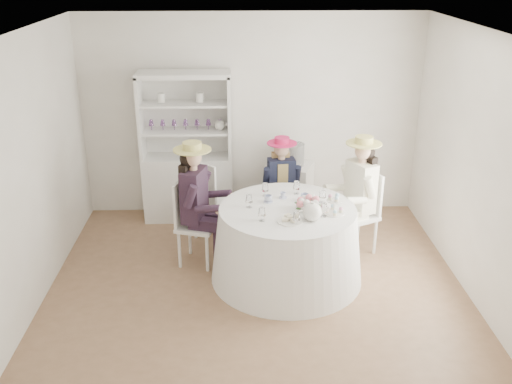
{
  "coord_description": "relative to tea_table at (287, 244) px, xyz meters",
  "views": [
    {
      "loc": [
        -0.18,
        -5.41,
        3.36
      ],
      "look_at": [
        0.0,
        0.1,
        1.05
      ],
      "focal_mm": 40.0,
      "sensor_mm": 36.0,
      "label": 1
    }
  ],
  "objects": [
    {
      "name": "teacup_a",
      "position": [
        -0.2,
        0.17,
        0.46
      ],
      "size": [
        0.11,
        0.11,
        0.07
      ],
      "primitive_type": "imported",
      "rotation": [
        0.0,
        0.0,
        0.24
      ],
      "color": "white",
      "rests_on": "tea_table"
    },
    {
      "name": "teacup_c",
      "position": [
        0.2,
        0.19,
        0.46
      ],
      "size": [
        0.12,
        0.12,
        0.08
      ],
      "primitive_type": "imported",
      "rotation": [
        0.0,
        0.0,
        -0.3
      ],
      "color": "white",
      "rests_on": "tea_table"
    },
    {
      "name": "flower_arrangement",
      "position": [
        0.2,
        -0.05,
        0.52
      ],
      "size": [
        0.2,
        0.2,
        0.07
      ],
      "rotation": [
        0.0,
        0.0,
        0.41
      ],
      "color": "pink",
      "rests_on": "tea_table"
    },
    {
      "name": "wall_right",
      "position": [
        1.91,
        -0.12,
        0.93
      ],
      "size": [
        0.0,
        4.5,
        4.5
      ],
      "primitive_type": "plane",
      "rotation": [
        1.57,
        0.0,
        -1.57
      ],
      "color": "silver",
      "rests_on": "ground"
    },
    {
      "name": "tea_table",
      "position": [
        0.0,
        0.0,
        0.0
      ],
      "size": [
        1.67,
        1.67,
        0.85
      ],
      "rotation": [
        0.0,
        0.0,
        0.18
      ],
      "color": "white",
      "rests_on": "ground"
    },
    {
      "name": "sandwich_plate",
      "position": [
        -0.0,
        -0.32,
        0.44
      ],
      "size": [
        0.27,
        0.27,
        0.06
      ],
      "rotation": [
        0.0,
        0.0,
        -0.29
      ],
      "color": "white",
      "rests_on": "tea_table"
    },
    {
      "name": "ceiling",
      "position": [
        -0.34,
        -0.12,
        2.28
      ],
      "size": [
        4.5,
        4.5,
        0.0
      ],
      "primitive_type": "plane",
      "rotation": [
        3.14,
        0.0,
        0.0
      ],
      "color": "white",
      "rests_on": "wall_back"
    },
    {
      "name": "hutch",
      "position": [
        -1.2,
        1.64,
        0.29
      ],
      "size": [
        1.26,
        0.65,
        1.99
      ],
      "rotation": [
        0.0,
        0.0,
        0.19
      ],
      "color": "silver",
      "rests_on": "ground"
    },
    {
      "name": "teacup_b",
      "position": [
        -0.03,
        0.28,
        0.46
      ],
      "size": [
        0.07,
        0.07,
        0.06
      ],
      "primitive_type": "imported",
      "rotation": [
        0.0,
        0.0,
        0.18
      ],
      "color": "white",
      "rests_on": "tea_table"
    },
    {
      "name": "stemware_set",
      "position": [
        -0.0,
        -0.0,
        0.5
      ],
      "size": [
        0.88,
        0.88,
        0.15
      ],
      "color": "white",
      "rests_on": "tea_table"
    },
    {
      "name": "cupcake_stand",
      "position": [
        0.47,
        -0.14,
        0.5
      ],
      "size": [
        0.22,
        0.22,
        0.21
      ],
      "rotation": [
        0.0,
        0.0,
        0.4
      ],
      "color": "white",
      "rests_on": "tea_table"
    },
    {
      "name": "wall_front",
      "position": [
        -0.34,
        -2.12,
        0.93
      ],
      "size": [
        4.5,
        0.0,
        4.5
      ],
      "primitive_type": "plane",
      "rotation": [
        -1.57,
        0.0,
        0.0
      ],
      "color": "silver",
      "rests_on": "ground"
    },
    {
      "name": "wall_back",
      "position": [
        -0.34,
        1.88,
        0.93
      ],
      "size": [
        4.5,
        0.0,
        4.5
      ],
      "primitive_type": "plane",
      "rotation": [
        1.57,
        0.0,
        0.0
      ],
      "color": "silver",
      "rests_on": "ground"
    },
    {
      "name": "hatbox",
      "position": [
        0.21,
        1.63,
        0.47
      ],
      "size": [
        0.31,
        0.31,
        0.29
      ],
      "primitive_type": "cylinder",
      "rotation": [
        0.0,
        0.0,
        -0.07
      ],
      "color": "black",
      "rests_on": "side_table"
    },
    {
      "name": "side_table",
      "position": [
        0.21,
        1.63,
        -0.05
      ],
      "size": [
        0.62,
        0.62,
        0.75
      ],
      "primitive_type": "cube",
      "rotation": [
        0.0,
        0.0,
        -0.36
      ],
      "color": "silver",
      "rests_on": "ground"
    },
    {
      "name": "table_teapot",
      "position": [
        0.23,
        -0.29,
        0.51
      ],
      "size": [
        0.28,
        0.2,
        0.21
      ],
      "rotation": [
        0.0,
        0.0,
        -0.43
      ],
      "color": "white",
      "rests_on": "tea_table"
    },
    {
      "name": "ground",
      "position": [
        -0.34,
        -0.12,
        -0.42
      ],
      "size": [
        4.5,
        4.5,
        0.0
      ],
      "primitive_type": "plane",
      "color": "brown",
      "rests_on": "ground"
    },
    {
      "name": "spare_chair",
      "position": [
        -0.88,
        0.96,
        0.14
      ],
      "size": [
        0.61,
        0.61,
        1.05
      ],
      "rotation": [
        0.0,
        0.0,
        2.46
      ],
      "color": "silver",
      "rests_on": "ground"
    },
    {
      "name": "guest_right",
      "position": [
        0.88,
        0.59,
        0.4
      ],
      "size": [
        0.61,
        0.56,
        1.45
      ],
      "rotation": [
        0.0,
        0.0,
        -1.12
      ],
      "color": "silver",
      "rests_on": "ground"
    },
    {
      "name": "flower_bowl",
      "position": [
        0.19,
        -0.05,
        0.45
      ],
      "size": [
        0.28,
        0.28,
        0.05
      ],
      "primitive_type": "imported",
      "rotation": [
        0.0,
        0.0,
        -0.38
      ],
      "color": "white",
      "rests_on": "tea_table"
    },
    {
      "name": "guest_left",
      "position": [
        -1.0,
        0.37,
        0.41
      ],
      "size": [
        0.6,
        0.56,
        1.48
      ],
      "rotation": [
        0.0,
        0.0,
        1.29
      ],
      "color": "silver",
      "rests_on": "ground"
    },
    {
      "name": "guest_mid",
      "position": [
        0.02,
        1.07,
        0.31
      ],
      "size": [
        0.48,
        0.5,
        1.3
      ],
      "rotation": [
        0.0,
        0.0,
        0.12
      ],
      "color": "silver",
      "rests_on": "ground"
    },
    {
      "name": "wall_left",
      "position": [
        -2.59,
        -0.12,
        0.93
      ],
      "size": [
        0.0,
        4.5,
        4.5
      ],
      "primitive_type": "plane",
      "rotation": [
        1.57,
        0.0,
        1.57
      ],
      "color": "silver",
      "rests_on": "ground"
    }
  ]
}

